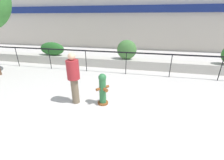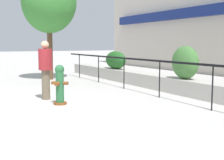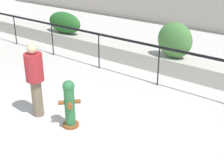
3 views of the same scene
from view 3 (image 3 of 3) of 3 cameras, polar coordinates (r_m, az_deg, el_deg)
The scene contains 6 objects.
planter_wall_low at distance 9.70m, azimuth 11.63°, elevation 2.55°, with size 18.00×0.70×0.50m, color #B7B2A8.
fence_railing_segment at distance 8.53m, azimuth 8.66°, elevation 5.32°, with size 15.00×0.05×1.15m.
hedge_bush_0 at distance 12.26m, azimuth -8.68°, elevation 10.34°, with size 1.58×0.58×0.81m, color #235B23.
hedge_bush_1 at distance 9.50m, azimuth 11.41°, elevation 7.15°, with size 1.09×0.64×1.08m, color #427538.
fire_hydrant at distance 6.67m, azimuth -7.78°, elevation -4.29°, with size 0.50×0.50×1.08m.
pedestrian at distance 7.07m, azimuth -13.94°, elevation 0.74°, with size 0.42×0.42×1.73m.
Camera 3 is at (3.91, -2.21, 3.63)m, focal length 50.00 mm.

